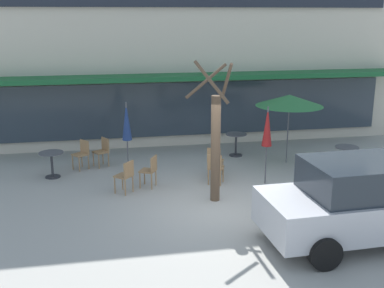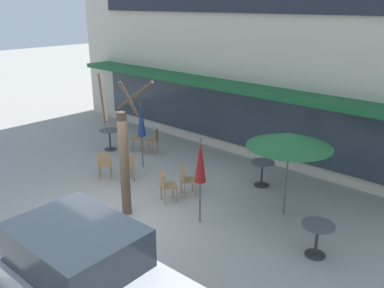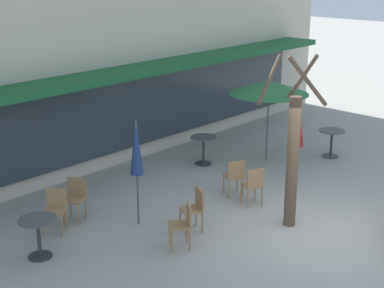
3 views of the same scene
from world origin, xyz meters
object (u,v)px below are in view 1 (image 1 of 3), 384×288
at_px(parked_sedan, 362,202).
at_px(patio_umbrella_corner_open, 267,127).
at_px(cafe_chair_3, 150,169).
at_px(cafe_chair_4, 215,166).
at_px(cafe_chair_1, 103,150).
at_px(cafe_chair_2, 82,152).
at_px(cafe_table_by_tree, 236,141).
at_px(cafe_table_near_wall, 346,155).
at_px(street_tree, 215,141).
at_px(cafe_chair_0, 215,160).
at_px(patio_umbrella_green_folded, 127,122).
at_px(patio_umbrella_cream_folded, 289,100).
at_px(cafe_table_streetside, 52,160).
at_px(cafe_chair_5, 126,174).

bearing_deg(parked_sedan, patio_umbrella_corner_open, 101.16).
distance_m(cafe_chair_3, cafe_chair_4, 1.80).
distance_m(cafe_chair_1, cafe_chair_2, 0.64).
bearing_deg(cafe_chair_2, cafe_table_by_tree, 5.54).
height_order(cafe_table_by_tree, cafe_chair_1, cafe_chair_1).
height_order(cafe_chair_2, parked_sedan, parked_sedan).
bearing_deg(cafe_chair_1, cafe_table_by_tree, 4.06).
xyz_separation_m(cafe_table_near_wall, street_tree, (-4.46, -1.56, 1.06)).
relative_size(cafe_chair_0, cafe_chair_2, 1.00).
bearing_deg(patio_umbrella_green_folded, cafe_chair_3, -63.10).
relative_size(cafe_chair_2, street_tree, 0.25).
xyz_separation_m(patio_umbrella_corner_open, cafe_chair_1, (-4.46, 2.51, -1.10)).
distance_m(patio_umbrella_corner_open, cafe_chair_4, 1.79).
bearing_deg(cafe_table_near_wall, patio_umbrella_cream_folded, 141.72).
bearing_deg(street_tree, cafe_table_by_tree, 66.56).
distance_m(cafe_chair_1, cafe_chair_4, 3.84).
bearing_deg(cafe_chair_3, cafe_chair_1, 119.78).
bearing_deg(street_tree, cafe_chair_3, 140.54).
bearing_deg(cafe_chair_3, cafe_chair_0, 15.13).
xyz_separation_m(patio_umbrella_corner_open, cafe_chair_0, (-1.26, 0.83, -1.10)).
relative_size(cafe_table_near_wall, cafe_table_streetside, 1.00).
height_order(cafe_table_near_wall, cafe_chair_5, cafe_chair_5).
bearing_deg(cafe_chair_0, cafe_table_streetside, 169.78).
bearing_deg(cafe_chair_3, cafe_table_streetside, 153.41).
bearing_deg(street_tree, cafe_chair_4, 75.69).
xyz_separation_m(patio_umbrella_green_folded, cafe_chair_3, (0.54, -1.07, -1.10)).
distance_m(patio_umbrella_green_folded, patio_umbrella_cream_folded, 5.10).
relative_size(cafe_chair_4, parked_sedan, 0.21).
distance_m(patio_umbrella_corner_open, cafe_chair_0, 1.87).
relative_size(cafe_table_by_tree, cafe_chair_5, 0.85).
relative_size(patio_umbrella_cream_folded, cafe_chair_4, 2.47).
distance_m(patio_umbrella_green_folded, patio_umbrella_corner_open, 3.99).
distance_m(cafe_table_by_tree, cafe_chair_0, 2.33).
height_order(cafe_chair_5, parked_sedan, parked_sedan).
relative_size(cafe_table_streetside, cafe_chair_3, 0.85).
distance_m(patio_umbrella_green_folded, street_tree, 3.09).
relative_size(cafe_table_near_wall, cafe_chair_0, 0.85).
height_order(cafe_table_by_tree, cafe_chair_5, cafe_chair_5).
bearing_deg(cafe_chair_0, street_tree, -103.52).
relative_size(cafe_table_streetside, patio_umbrella_cream_folded, 0.35).
xyz_separation_m(cafe_table_near_wall, cafe_chair_1, (-7.23, 1.89, 0.01)).
bearing_deg(cafe_chair_3, parked_sedan, -45.94).
distance_m(cafe_table_streetside, parked_sedan, 8.61).
bearing_deg(cafe_chair_0, patio_umbrella_cream_folded, 19.85).
distance_m(cafe_chair_4, cafe_chair_5, 2.49).
bearing_deg(cafe_table_by_tree, cafe_chair_1, -175.94).
xyz_separation_m(cafe_table_near_wall, patio_umbrella_cream_folded, (-1.45, 1.14, 1.51)).
bearing_deg(cafe_table_near_wall, patio_umbrella_green_folded, 173.38).
bearing_deg(cafe_chair_3, cafe_chair_5, -154.02).
xyz_separation_m(patio_umbrella_cream_folded, cafe_chair_2, (-6.40, 0.57, -1.50)).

